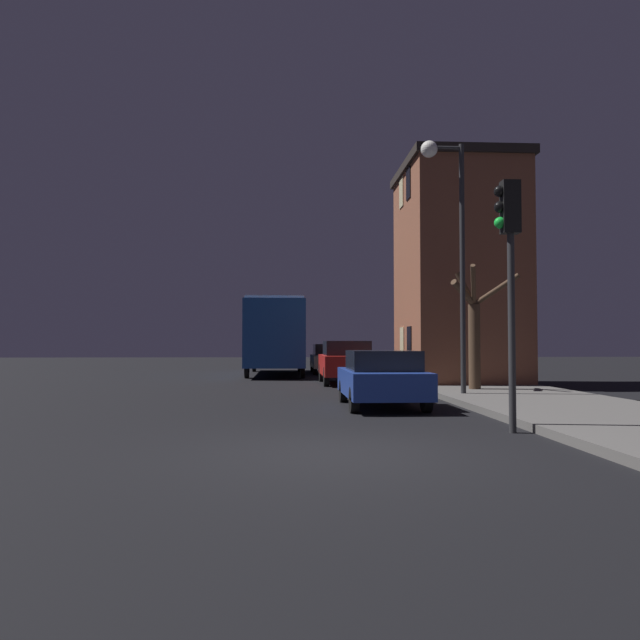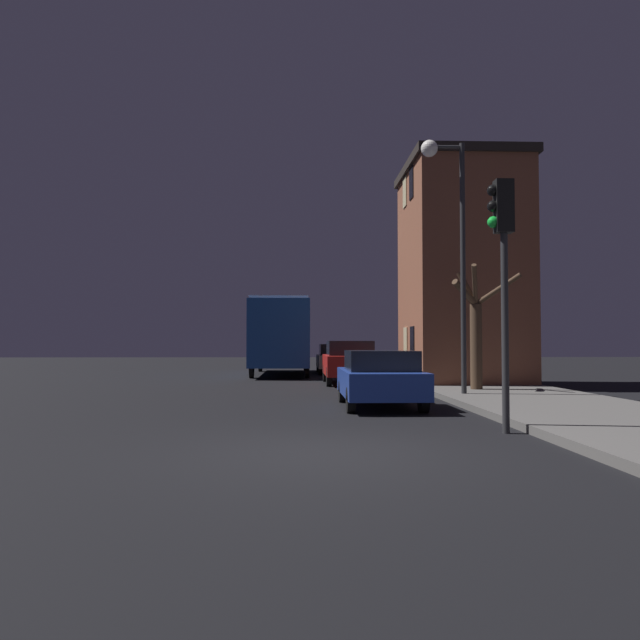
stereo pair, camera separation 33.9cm
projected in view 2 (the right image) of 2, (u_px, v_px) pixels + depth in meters
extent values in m
plane|color=black|center=(329.00, 451.00, 8.68)|extent=(120.00, 120.00, 0.00)
cube|color=brown|center=(462.00, 276.00, 22.59)|extent=(3.84, 4.91, 7.61)
cube|color=black|center=(461.00, 168.00, 22.74)|extent=(4.08, 5.15, 0.30)
cube|color=black|center=(412.00, 342.00, 21.76)|extent=(0.03, 0.70, 1.10)
cube|color=beige|center=(405.00, 342.00, 23.10)|extent=(0.03, 0.70, 1.10)
cube|color=black|center=(411.00, 183.00, 21.97)|extent=(0.03, 0.70, 1.10)
cube|color=beige|center=(405.00, 192.00, 23.31)|extent=(0.03, 0.70, 1.10)
cylinder|color=#28282B|center=(463.00, 267.00, 16.93)|extent=(0.14, 0.14, 6.83)
cylinder|color=#28282B|center=(446.00, 147.00, 17.04)|extent=(0.90, 0.09, 0.09)
sphere|color=white|center=(429.00, 148.00, 17.02)|extent=(0.46, 0.46, 0.46)
cylinder|color=#28282B|center=(505.00, 333.00, 10.43)|extent=(0.12, 0.12, 3.36)
cube|color=black|center=(504.00, 206.00, 10.51)|extent=(0.30, 0.24, 0.90)
sphere|color=black|center=(493.00, 190.00, 10.52)|extent=(0.20, 0.20, 0.20)
sphere|color=black|center=(493.00, 206.00, 10.51)|extent=(0.20, 0.20, 0.20)
sphere|color=green|center=(493.00, 222.00, 10.50)|extent=(0.20, 0.20, 0.20)
cylinder|color=#473323|center=(476.00, 347.00, 18.47)|extent=(0.35, 0.35, 2.52)
cylinder|color=#473323|center=(475.00, 285.00, 18.07)|extent=(0.47, 1.07, 1.15)
cylinder|color=#473323|center=(467.00, 288.00, 18.55)|extent=(0.65, 0.23, 1.03)
cylinder|color=#473323|center=(467.00, 294.00, 18.79)|extent=(0.57, 0.69, 0.78)
cylinder|color=#473323|center=(498.00, 290.00, 18.23)|extent=(1.27, 0.82, 0.94)
cylinder|color=#473323|center=(465.00, 293.00, 18.21)|extent=(0.98, 0.84, 0.78)
cube|color=#194793|center=(281.00, 335.00, 30.30)|extent=(2.59, 9.77, 2.89)
cube|color=black|center=(281.00, 324.00, 30.32)|extent=(2.61, 8.99, 1.04)
cube|color=#B2B2B2|center=(282.00, 304.00, 30.35)|extent=(2.46, 9.28, 0.12)
cylinder|color=black|center=(305.00, 363.00, 33.46)|extent=(0.18, 0.96, 0.96)
cylinder|color=black|center=(260.00, 363.00, 33.37)|extent=(0.18, 0.96, 0.96)
cylinder|color=black|center=(307.00, 367.00, 27.11)|extent=(0.18, 0.96, 0.96)
cylinder|color=black|center=(252.00, 367.00, 27.03)|extent=(0.18, 0.96, 0.96)
cube|color=navy|center=(380.00, 383.00, 14.69)|extent=(1.76, 3.85, 0.59)
cube|color=black|center=(381.00, 361.00, 14.52)|extent=(1.54, 2.00, 0.46)
cylinder|color=black|center=(404.00, 391.00, 15.96)|extent=(0.18, 0.56, 0.56)
cylinder|color=black|center=(343.00, 391.00, 15.90)|extent=(0.18, 0.56, 0.56)
cylinder|color=black|center=(423.00, 400.00, 13.46)|extent=(0.18, 0.56, 0.56)
cylinder|color=black|center=(351.00, 400.00, 13.41)|extent=(0.18, 0.56, 0.56)
cube|color=#B21E19|center=(349.00, 365.00, 23.21)|extent=(1.82, 4.38, 0.72)
cube|color=black|center=(349.00, 348.00, 23.01)|extent=(1.60, 2.28, 0.53)
cylinder|color=black|center=(367.00, 373.00, 24.65)|extent=(0.18, 0.69, 0.69)
cylinder|color=black|center=(325.00, 373.00, 24.59)|extent=(0.18, 0.69, 0.69)
cylinder|color=black|center=(376.00, 377.00, 21.80)|extent=(0.18, 0.69, 0.69)
cylinder|color=black|center=(329.00, 377.00, 21.74)|extent=(0.18, 0.69, 0.69)
cube|color=beige|center=(335.00, 361.00, 31.53)|extent=(1.81, 4.77, 0.62)
cube|color=black|center=(336.00, 350.00, 31.31)|extent=(1.60, 2.48, 0.55)
cylinder|color=black|center=(349.00, 366.00, 33.09)|extent=(0.18, 0.62, 0.62)
cylinder|color=black|center=(318.00, 366.00, 33.04)|extent=(0.18, 0.62, 0.62)
cylinder|color=black|center=(354.00, 368.00, 30.00)|extent=(0.18, 0.62, 0.62)
cylinder|color=black|center=(320.00, 368.00, 29.94)|extent=(0.18, 0.62, 0.62)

